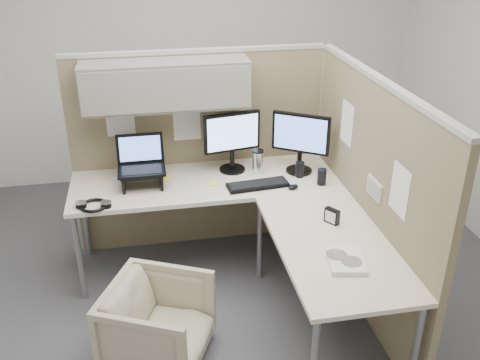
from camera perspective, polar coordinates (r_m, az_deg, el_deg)
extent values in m
plane|color=#404046|center=(3.96, -0.77, -12.84)|extent=(4.50, 4.50, 0.00)
cube|color=#877958|center=(4.30, -4.24, 2.93)|extent=(2.00, 0.05, 1.60)
cube|color=#A8A399|center=(4.05, -4.62, 13.58)|extent=(2.00, 0.06, 0.03)
cube|color=slate|center=(3.94, -7.94, 10.11)|extent=(1.20, 0.34, 0.34)
cube|color=gray|center=(3.77, -7.77, 9.40)|extent=(1.18, 0.01, 0.30)
plane|color=white|center=(4.13, -12.68, 6.57)|extent=(0.26, 0.00, 0.26)
plane|color=white|center=(4.17, -5.69, 6.22)|extent=(0.26, 0.00, 0.26)
cube|color=#877958|center=(3.67, 13.41, -2.04)|extent=(0.05, 2.00, 1.60)
cube|color=#A8A399|center=(3.38, 14.84, 10.26)|extent=(0.06, 2.00, 0.03)
cube|color=#A8A399|center=(4.51, 8.50, 3.83)|extent=(0.06, 0.06, 1.60)
cube|color=silver|center=(3.47, 14.21, -0.89)|extent=(0.02, 0.20, 0.12)
cube|color=gray|center=(3.46, 14.00, -0.92)|extent=(0.00, 0.16, 0.09)
plane|color=white|center=(3.84, 11.33, 5.97)|extent=(0.00, 0.26, 0.26)
plane|color=white|center=(3.17, 16.65, -1.05)|extent=(0.00, 0.26, 0.26)
cube|color=beige|center=(4.01, -3.57, -0.19)|extent=(2.00, 0.68, 0.03)
cube|color=beige|center=(3.31, 9.81, -6.73)|extent=(0.68, 1.30, 0.03)
cube|color=white|center=(3.71, -2.89, -2.46)|extent=(2.00, 0.02, 0.03)
cylinder|color=gray|center=(3.96, -16.76, -7.89)|extent=(0.04, 0.04, 0.70)
cylinder|color=gray|center=(4.45, -16.19, -3.77)|extent=(0.04, 0.04, 0.70)
cylinder|color=gray|center=(3.22, 18.19, -17.21)|extent=(0.04, 0.04, 0.70)
cylinder|color=gray|center=(4.00, 2.13, -6.28)|extent=(0.04, 0.04, 0.70)
imported|color=beige|center=(3.39, -8.74, -14.60)|extent=(0.73, 0.75, 0.59)
cylinder|color=black|center=(4.15, -0.84, 1.16)|extent=(0.20, 0.20, 0.02)
cylinder|color=black|center=(4.12, -0.84, 2.21)|extent=(0.04, 0.04, 0.15)
cube|color=black|center=(4.03, -0.86, 5.14)|extent=(0.44, 0.12, 0.30)
cube|color=#88BAEC|center=(4.01, -0.76, 5.04)|extent=(0.39, 0.08, 0.26)
cylinder|color=black|center=(4.16, 6.30, 1.02)|extent=(0.20, 0.20, 0.02)
cylinder|color=black|center=(4.12, 6.35, 2.07)|extent=(0.04, 0.04, 0.15)
cube|color=black|center=(4.04, 6.51, 4.99)|extent=(0.39, 0.27, 0.30)
cube|color=#5D82FE|center=(4.02, 6.43, 4.89)|extent=(0.34, 0.22, 0.26)
cube|color=black|center=(3.92, -10.42, 0.80)|extent=(0.30, 0.24, 0.01)
cube|color=black|center=(3.94, -12.31, -0.05)|extent=(0.02, 0.22, 0.12)
cube|color=black|center=(3.94, -8.41, 0.27)|extent=(0.02, 0.22, 0.12)
cube|color=black|center=(3.91, -10.44, 1.02)|extent=(0.34, 0.24, 0.02)
cube|color=black|center=(4.00, -10.62, 3.38)|extent=(0.34, 0.06, 0.22)
cube|color=#598CF2|center=(3.99, -10.62, 3.32)|extent=(0.30, 0.04, 0.18)
cube|color=black|center=(3.90, 1.90, -0.53)|extent=(0.46, 0.19, 0.02)
ellipsoid|color=black|center=(3.88, 5.69, -0.73)|extent=(0.10, 0.08, 0.03)
cylinder|color=silver|center=(4.08, 1.91, 1.90)|extent=(0.08, 0.08, 0.18)
cylinder|color=black|center=(4.04, 1.93, 3.10)|extent=(0.09, 0.09, 0.01)
cylinder|color=black|center=(3.95, 8.72, 0.34)|extent=(0.07, 0.07, 0.12)
cylinder|color=black|center=(4.05, 6.38, 1.13)|extent=(0.07, 0.07, 0.12)
cube|color=#F7F841|center=(3.94, -2.90, -0.40)|extent=(0.10, 0.10, 0.01)
cube|color=#F7F841|center=(4.07, -8.02, 0.27)|extent=(0.09, 0.09, 0.01)
torus|color=black|center=(3.75, -15.34, -2.64)|extent=(0.22, 0.22, 0.02)
cylinder|color=black|center=(3.77, -16.60, -2.55)|extent=(0.07, 0.07, 0.03)
cylinder|color=black|center=(3.73, -14.10, -2.55)|extent=(0.07, 0.07, 0.03)
cube|color=white|center=(3.12, 11.24, -8.49)|extent=(0.24, 0.29, 0.03)
cylinder|color=silver|center=(3.09, 11.81, -8.50)|extent=(0.12, 0.12, 0.00)
cylinder|color=silver|center=(3.13, 10.25, -7.81)|extent=(0.12, 0.12, 0.00)
cube|color=black|center=(3.47, 9.78, -3.81)|extent=(0.09, 0.10, 0.10)
cube|color=white|center=(3.46, 9.61, -3.91)|extent=(0.05, 0.07, 0.08)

